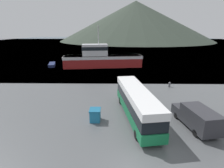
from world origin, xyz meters
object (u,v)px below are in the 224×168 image
delivery_van (197,117)px  storage_bin (95,115)px  tour_bus (136,102)px  small_boat (52,65)px  fishing_boat (101,58)px

delivery_van → storage_bin: 10.69m
delivery_van → storage_bin: size_ratio=4.38×
tour_bus → delivery_van: bearing=-28.5°
tour_bus → small_boat: tour_bus is taller
delivery_van → tour_bus: bearing=150.0°
delivery_van → storage_bin: bearing=163.4°
fishing_boat → small_boat: bearing=-101.6°
tour_bus → delivery_van: tour_bus is taller
fishing_boat → storage_bin: (1.52, -30.10, -1.63)m
storage_bin → small_boat: (-15.69, 31.17, -0.34)m
tour_bus → fishing_boat: 29.81m
small_boat → delivery_van: bearing=113.6°
delivery_van → small_boat: bearing=119.0°
delivery_van → small_boat: delivery_van is taller
fishing_boat → storage_bin: bearing=-4.4°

